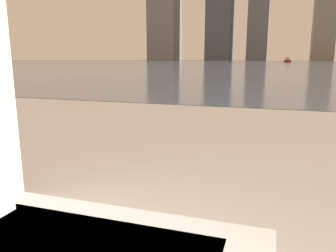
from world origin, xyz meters
The scene contains 3 objects.
harbor_water centered at (0.00, 62.00, 0.01)m, with size 180.00×110.00×0.01m.
harbor_boat_1 centered at (3.11, 75.85, 0.37)m, with size 1.43×2.88×1.03m.
skyline_tower_2 centered at (-5.70, 118.00, 14.70)m, with size 6.65×7.07×29.39m.
Camera 1 is at (0.81, -0.08, 1.06)m, focal length 35.00 mm.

